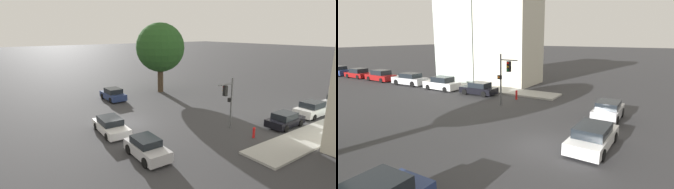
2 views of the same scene
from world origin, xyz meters
TOP-DOWN VIEW (x-y plane):
  - ground_plane at (0.00, 0.00)m, footprint 300.00×300.00m
  - sidewalk_strip at (11.82, 33.56)m, footprint 2.89×60.00m
  - rowhouse_backdrop at (17.06, 15.75)m, footprint 7.89×13.87m
  - traffic_signal at (6.42, 6.55)m, footprint 0.55×1.84m
  - crossing_car_0 at (1.32, -2.27)m, footprint 4.64×2.14m
  - crossing_car_2 at (7.04, -2.08)m, footprint 3.89×1.88m
  - parked_car_0 at (9.10, 11.35)m, footprint 1.90×3.98m
  - parked_car_1 at (8.96, 16.57)m, footprint 1.99×4.34m
  - parked_car_2 at (9.10, 22.25)m, footprint 2.09×4.76m
  - parked_car_3 at (9.13, 28.31)m, footprint 2.02×4.78m
  - parked_car_4 at (9.18, 33.74)m, footprint 2.13×4.14m
  - parked_car_5 at (8.93, 38.79)m, footprint 2.00×3.91m
  - fire_hydrant at (9.15, 6.82)m, footprint 0.22×0.22m

SIDE VIEW (x-z plane):
  - ground_plane at x=0.00m, z-range 0.00..0.00m
  - sidewalk_strip at x=11.82m, z-range 0.00..0.17m
  - fire_hydrant at x=9.15m, z-range 0.03..0.95m
  - parked_car_0 at x=9.10m, z-range -0.04..1.29m
  - crossing_car_0 at x=1.32m, z-range -0.03..1.29m
  - parked_car_4 at x=9.18m, z-range -0.05..1.37m
  - crossing_car_2 at x=7.04m, z-range -0.03..1.39m
  - parked_car_5 at x=8.93m, z-range -0.05..1.46m
  - parked_car_3 at x=9.13m, z-range -0.05..1.49m
  - parked_car_1 at x=8.96m, z-range -0.05..1.49m
  - parked_car_2 at x=9.10m, z-range -0.03..1.50m
  - traffic_signal at x=6.42m, z-range 0.69..5.29m
  - rowhouse_backdrop at x=17.06m, z-range -0.07..12.81m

